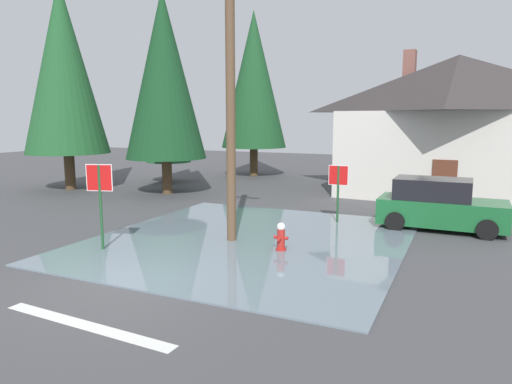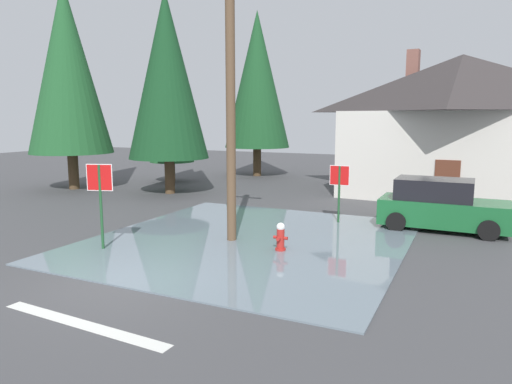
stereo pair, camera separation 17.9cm
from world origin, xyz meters
TOP-DOWN VIEW (x-y plane):
  - ground_plane at (0.00, 0.00)m, footprint 80.00×80.00m
  - flood_puddle at (1.02, 4.64)m, footprint 9.13×9.80m
  - lane_stop_bar at (0.84, -2.01)m, footprint 3.97×0.50m
  - stop_sign_near at (-2.32, 1.89)m, footprint 0.72×0.25m
  - fire_hydrant at (2.33, 3.89)m, footprint 0.42×0.36m
  - utility_pole at (0.55, 4.32)m, footprint 1.60×0.28m
  - stop_sign_far at (2.84, 8.13)m, footprint 0.71×0.08m
  - house at (6.33, 16.62)m, footprint 11.13×8.12m
  - parked_car at (6.20, 8.65)m, footprint 4.09×2.04m
  - pine_tree_tall_left at (-6.64, 11.20)m, footprint 3.94×3.94m
  - pine_tree_mid_left at (-5.74, 19.63)m, footprint 4.18×4.18m
  - pine_tree_short_left at (-9.14, 14.95)m, footprint 2.61×2.61m
  - pine_tree_far_center at (-12.17, 10.25)m, footprint 4.27×4.27m

SIDE VIEW (x-z plane):
  - ground_plane at x=0.00m, z-range -0.10..0.00m
  - lane_stop_bar at x=0.84m, z-range 0.00..0.01m
  - flood_puddle at x=1.02m, z-range 0.00..0.04m
  - fire_hydrant at x=2.33m, z-range -0.01..0.83m
  - parked_car at x=6.20m, z-range -0.05..1.67m
  - stop_sign_far at x=2.84m, z-range 0.44..2.52m
  - stop_sign_near at x=-2.32m, z-range 0.53..3.00m
  - house at x=6.33m, z-range -0.14..7.09m
  - pine_tree_short_left at x=-9.14m, z-range 0.58..7.11m
  - utility_pole at x=0.55m, z-range 0.17..8.14m
  - pine_tree_tall_left at x=-6.64m, z-range 0.87..10.71m
  - pine_tree_mid_left at x=-5.74m, z-range 0.92..11.36m
  - pine_tree_far_center at x=-12.17m, z-range 0.94..11.61m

